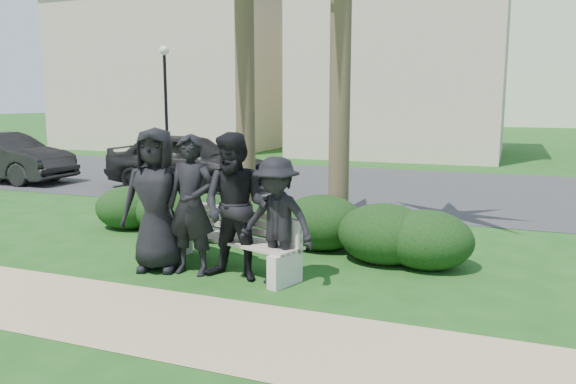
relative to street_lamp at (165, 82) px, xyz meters
name	(u,v)px	position (x,y,z in m)	size (l,w,h in m)	color
ground	(234,271)	(9.00, -12.00, -2.94)	(160.00, 160.00, 0.00)	#194D16
footpath	(155,319)	(9.00, -13.80, -2.94)	(30.00, 1.60, 0.01)	tan
asphalt_street	(372,187)	(9.00, -4.00, -2.94)	(160.00, 8.00, 0.01)	#2D2D30
stucco_bldg_left	(182,72)	(-3.00, 6.00, 0.72)	(10.40, 8.40, 7.30)	beige
stucco_bldg_right	(405,67)	(8.00, 6.00, 0.72)	(8.40, 8.40, 7.30)	beige
street_lamp	(165,82)	(0.00, 0.00, 0.00)	(0.36, 0.36, 4.29)	black
park_bench	(227,243)	(8.86, -11.94, -2.59)	(2.38, 1.17, 0.78)	#B0A393
man_a	(157,200)	(8.03, -12.31, -1.99)	(0.93, 0.60, 1.90)	black
man_b	(191,205)	(8.55, -12.29, -2.03)	(0.66, 0.44, 1.82)	black
man_c	(236,207)	(9.18, -12.29, -2.01)	(0.90, 0.70, 1.86)	black
man_d	(276,221)	(9.73, -12.26, -2.16)	(1.02, 0.59, 1.58)	black
hedge_a	(127,207)	(6.06, -10.39, -2.56)	(1.17, 0.97, 0.77)	black
hedge_b	(166,210)	(6.85, -10.35, -2.57)	(1.15, 0.95, 0.75)	black
hedge_c	(208,216)	(7.79, -10.54, -2.56)	(1.17, 0.97, 0.76)	black
hedge_d	(322,221)	(9.72, -10.45, -2.51)	(1.31, 1.09, 0.86)	black
hedge_e	(385,232)	(10.77, -10.84, -2.51)	(1.32, 1.09, 0.86)	black
hedge_f	(427,238)	(11.35, -10.89, -2.54)	(1.25, 1.03, 0.82)	black
hedge_extra	(271,221)	(8.91, -10.54, -2.56)	(1.17, 0.97, 0.76)	black
car_a	(188,161)	(4.69, -6.13, -2.22)	(1.72, 4.26, 1.45)	black
car_b	(3,158)	(-0.82, -6.86, -2.27)	(1.43, 4.10, 1.35)	black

